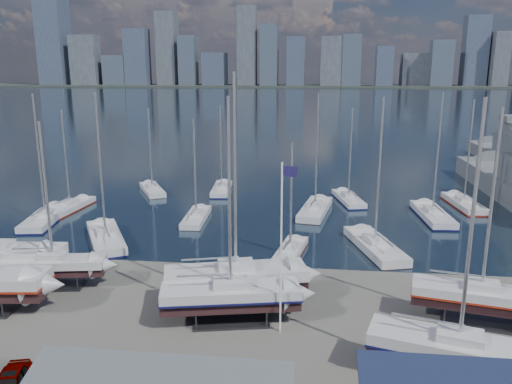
# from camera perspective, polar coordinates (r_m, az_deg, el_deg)

# --- Properties ---
(ground) EXTENTS (1400.00, 1400.00, 0.00)m
(ground) POSITION_cam_1_polar(r_m,az_deg,el_deg) (38.10, -4.72, -13.92)
(ground) COLOR #605E59
(ground) RESTS_ON ground
(water) EXTENTS (1400.00, 600.00, 0.40)m
(water) POSITION_cam_1_polar(r_m,az_deg,el_deg) (343.64, 5.47, 10.57)
(water) COLOR #1A2D3C
(water) RESTS_ON ground
(far_shore) EXTENTS (1400.00, 80.00, 2.20)m
(far_shore) POSITION_cam_1_polar(r_m,az_deg,el_deg) (603.37, 6.00, 11.95)
(far_shore) COLOR #2D332D
(far_shore) RESTS_ON ground
(skyline) EXTENTS (639.14, 43.80, 107.69)m
(skyline) POSITION_cam_1_polar(r_m,az_deg,el_deg) (597.44, 5.31, 15.59)
(skyline) COLOR #475166
(skyline) RESTS_ON far_shore
(sailboat_cradle_2) EXTENTS (8.65, 3.77, 13.84)m
(sailboat_cradle_2) POSITION_cam_1_polar(r_m,az_deg,el_deg) (45.03, -22.14, -7.74)
(sailboat_cradle_2) COLOR #2D2D33
(sailboat_cradle_2) RESTS_ON ground
(sailboat_cradle_3) EXTENTS (10.30, 4.75, 16.06)m
(sailboat_cradle_3) POSITION_cam_1_polar(r_m,az_deg,el_deg) (36.26, -2.92, -11.73)
(sailboat_cradle_3) COLOR #2D2D33
(sailboat_cradle_3) RESTS_ON ground
(sailboat_cradle_4) EXTENTS (11.28, 5.78, 17.60)m
(sailboat_cradle_4) POSITION_cam_1_polar(r_m,az_deg,el_deg) (38.92, -2.30, -9.75)
(sailboat_cradle_4) COLOR #2D2D33
(sailboat_cradle_4) RESTS_ON ground
(sailboat_cradle_5) EXTENTS (10.51, 5.54, 16.33)m
(sailboat_cradle_5) POSITION_cam_1_polar(r_m,az_deg,el_deg) (31.94, 22.13, -16.50)
(sailboat_cradle_5) COLOR #2D2D33
(sailboat_cradle_5) RESTS_ON ground
(sailboat_cradle_6) EXTENTS (9.81, 4.62, 15.34)m
(sailboat_cradle_6) POSITION_cam_1_polar(r_m,az_deg,el_deg) (39.45, 24.32, -10.88)
(sailboat_cradle_6) COLOR #2D2D33
(sailboat_cradle_6) RESTS_ON ground
(sailboat_moored_0) EXTENTS (4.79, 10.96, 15.85)m
(sailboat_moored_0) POSITION_cam_1_polar(r_m,az_deg,el_deg) (64.97, -22.93, -2.92)
(sailboat_moored_0) COLOR black
(sailboat_moored_0) RESTS_ON water
(sailboat_moored_1) EXTENTS (3.22, 9.27, 13.61)m
(sailboat_moored_1) POSITION_cam_1_polar(r_m,az_deg,el_deg) (69.27, -20.47, -1.72)
(sailboat_moored_1) COLOR black
(sailboat_moored_1) RESTS_ON water
(sailboat_moored_2) EXTENTS (6.26, 8.80, 13.12)m
(sailboat_moored_2) POSITION_cam_1_polar(r_m,az_deg,el_deg) (75.93, -11.77, 0.17)
(sailboat_moored_2) COLOR black
(sailboat_moored_2) RESTS_ON water
(sailboat_moored_3) EXTENTS (7.98, 11.05, 16.35)m
(sailboat_moored_3) POSITION_cam_1_polar(r_m,az_deg,el_deg) (55.16, -16.78, -5.25)
(sailboat_moored_3) COLOR black
(sailboat_moored_3) RESTS_ON water
(sailboat_moored_4) EXTENTS (2.75, 8.60, 12.84)m
(sailboat_moored_4) POSITION_cam_1_polar(r_m,az_deg,el_deg) (60.81, -6.84, -2.99)
(sailboat_moored_4) COLOR black
(sailboat_moored_4) RESTS_ON water
(sailboat_moored_5) EXTENTS (3.23, 9.17, 13.45)m
(sailboat_moored_5) POSITION_cam_1_polar(r_m,az_deg,el_deg) (74.78, -3.95, 0.21)
(sailboat_moored_5) COLOR black
(sailboat_moored_5) RESTS_ON water
(sailboat_moored_6) EXTENTS (3.49, 8.06, 11.67)m
(sailboat_moored_6) POSITION_cam_1_polar(r_m,az_deg,el_deg) (49.50, 3.94, -6.85)
(sailboat_moored_6) COLOR black
(sailboat_moored_6) RESTS_ON water
(sailboat_moored_7) EXTENTS (4.65, 10.82, 15.82)m
(sailboat_moored_7) POSITION_cam_1_polar(r_m,az_deg,el_deg) (63.96, 6.77, -2.15)
(sailboat_moored_7) COLOR black
(sailboat_moored_7) RESTS_ON water
(sailboat_moored_8) EXTENTS (4.40, 9.38, 13.53)m
(sailboat_moored_8) POSITION_cam_1_polar(r_m,az_deg,el_deg) (70.15, 10.51, -0.89)
(sailboat_moored_8) COLOR black
(sailboat_moored_8) RESTS_ON water
(sailboat_moored_9) EXTENTS (5.72, 11.00, 16.00)m
(sailboat_moored_9) POSITION_cam_1_polar(r_m,az_deg,el_deg) (51.96, 13.42, -6.18)
(sailboat_moored_9) COLOR black
(sailboat_moored_9) RESTS_ON water
(sailboat_moored_10) EXTENTS (3.65, 10.81, 15.90)m
(sailboat_moored_10) POSITION_cam_1_polar(r_m,az_deg,el_deg) (64.93, 19.50, -2.63)
(sailboat_moored_10) COLOR black
(sailboat_moored_10) RESTS_ON water
(sailboat_moored_11) EXTENTS (3.77, 10.14, 14.82)m
(sailboat_moored_11) POSITION_cam_1_polar(r_m,az_deg,el_deg) (72.04, 22.64, -1.35)
(sailboat_moored_11) COLOR black
(sailboat_moored_11) RESTS_ON water
(car_a) EXTENTS (2.70, 4.44, 1.41)m
(car_a) POSITION_cam_1_polar(r_m,az_deg,el_deg) (32.64, -26.35, -19.07)
(car_a) COLOR gray
(car_a) RESTS_ON ground
(flagpole) EXTENTS (1.05, 0.12, 11.94)m
(flagpole) POSITION_cam_1_polar(r_m,az_deg,el_deg) (33.17, 3.04, -5.24)
(flagpole) COLOR white
(flagpole) RESTS_ON ground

